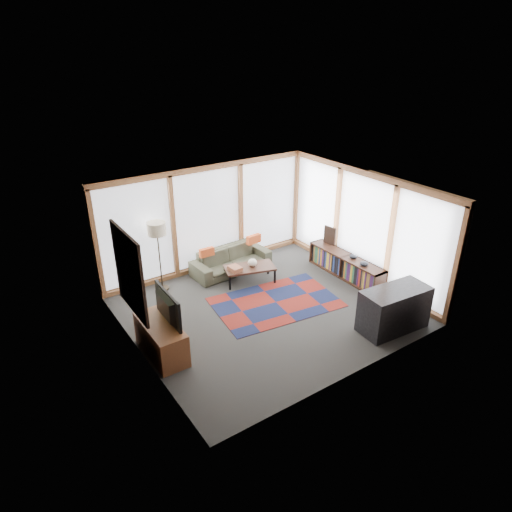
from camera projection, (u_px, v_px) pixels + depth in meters
ground at (267, 309)px, 9.67m from camera, size 5.50×5.50×0.00m
room_envelope at (271, 229)px, 9.67m from camera, size 5.52×5.02×2.62m
rug at (276, 302)px, 9.92m from camera, size 2.83×2.01×0.01m
sofa at (231, 260)px, 11.16m from camera, size 2.02×0.88×0.58m
pillow_left at (207, 252)px, 10.66m from camera, size 0.36×0.11×0.20m
pillow_right at (254, 239)px, 11.33m from camera, size 0.40×0.15×0.22m
floor_lamp at (159, 257)px, 10.11m from camera, size 0.41×0.41×1.64m
coffee_table at (250, 274)px, 10.70m from camera, size 1.28×0.90×0.39m
book_stack at (235, 269)px, 10.43m from camera, size 0.26×0.31×0.10m
vase at (252, 263)px, 10.61m from camera, size 0.25×0.25×0.18m
bookshelf at (346, 266)px, 10.90m from camera, size 0.40×2.20×0.55m
bowl_a at (364, 264)px, 10.29m from camera, size 0.23×0.23×0.10m
bowl_b at (353, 257)px, 10.64m from camera, size 0.21×0.21×0.09m
shelf_picture at (330, 235)px, 11.32m from camera, size 0.09×0.35×0.45m
tv_console at (161, 339)px, 8.19m from camera, size 0.53×1.27×0.64m
television at (163, 308)px, 7.99m from camera, size 0.16×1.03×0.59m
bar_counter at (394, 309)px, 8.87m from camera, size 1.42×0.76×0.87m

